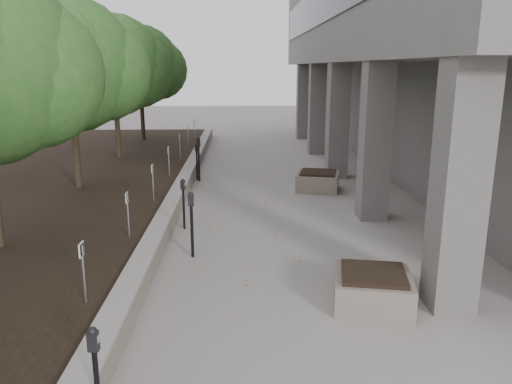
{
  "coord_description": "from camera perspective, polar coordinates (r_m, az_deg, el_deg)",
  "views": [
    {
      "loc": [
        0.02,
        -6.44,
        3.85
      ],
      "look_at": [
        0.36,
        5.55,
        0.83
      ],
      "focal_mm": 34.88,
      "sensor_mm": 36.0,
      "label": 1
    }
  ],
  "objects": [
    {
      "name": "parking_meter_4",
      "position": [
        17.22,
        -6.57,
        3.74
      ],
      "size": [
        0.16,
        0.12,
        1.54
      ],
      "primitive_type": null,
      "rotation": [
        0.0,
        0.0,
        -0.09
      ],
      "color": "black",
      "rests_on": "ground"
    },
    {
      "name": "planter_back",
      "position": [
        16.1,
        7.08,
        1.3
      ],
      "size": [
        1.56,
        1.56,
        0.61
      ],
      "primitive_type": null,
      "rotation": [
        0.0,
        0.0,
        -0.23
      ],
      "color": "gray",
      "rests_on": "ground"
    },
    {
      "name": "parking_sign_7",
      "position": [
        22.26,
        -7.8,
        6.34
      ],
      "size": [
        0.04,
        0.22,
        0.96
      ],
      "primitive_type": null,
      "color": "black",
      "rests_on": "planting_bed"
    },
    {
      "name": "crabapple_tree_5",
      "position": [
        24.92,
        -13.1,
        12.11
      ],
      "size": [
        4.6,
        4.0,
        5.44
      ],
      "primitive_type": null,
      "color": "#285721",
      "rests_on": "planting_bed"
    },
    {
      "name": "parking_meter_5",
      "position": [
        17.42,
        -6.8,
        3.46
      ],
      "size": [
        0.14,
        0.12,
        1.3
      ],
      "primitive_type": null,
      "rotation": [
        0.0,
        0.0,
        0.21
      ],
      "color": "black",
      "rests_on": "ground"
    },
    {
      "name": "crabapple_tree_3",
      "position": [
        15.24,
        -20.45,
        10.53
      ],
      "size": [
        4.6,
        4.0,
        5.44
      ],
      "primitive_type": null,
      "color": "#285721",
      "rests_on": "planting_bed"
    },
    {
      "name": "ground",
      "position": [
        7.5,
        -1.61,
        -16.76
      ],
      "size": [
        90.0,
        90.0,
        0.0
      ],
      "primitive_type": "plane",
      "color": "gray",
      "rests_on": "ground"
    },
    {
      "name": "parking_meter_2",
      "position": [
        12.16,
        -8.3,
        -1.37
      ],
      "size": [
        0.15,
        0.13,
        1.26
      ],
      "primitive_type": null,
      "rotation": [
        0.0,
        0.0,
        -0.35
      ],
      "color": "black",
      "rests_on": "ground"
    },
    {
      "name": "parking_meter_1",
      "position": [
        5.8,
        -17.77,
        -20.13
      ],
      "size": [
        0.14,
        0.1,
        1.3
      ],
      "primitive_type": null,
      "rotation": [
        0.0,
        0.0,
        -0.09
      ],
      "color": "black",
      "rests_on": "ground"
    },
    {
      "name": "planting_bed",
      "position": [
        16.79,
        -20.79,
        0.65
      ],
      "size": [
        7.0,
        26.0,
        0.4
      ],
      "primitive_type": "cube",
      "color": "black",
      "rests_on": "ground"
    },
    {
      "name": "berry_scatter",
      "position": [
        12.06,
        -2.13,
        -4.43
      ],
      "size": [
        3.3,
        14.1,
        0.02
      ],
      "primitive_type": null,
      "color": "maroon",
      "rests_on": "ground"
    },
    {
      "name": "parking_meter_3",
      "position": [
        10.32,
        -7.37,
        -3.75
      ],
      "size": [
        0.14,
        0.1,
        1.4
      ],
      "primitive_type": null,
      "rotation": [
        0.0,
        0.0,
        0.03
      ],
      "color": "black",
      "rests_on": "ground"
    },
    {
      "name": "parking_sign_6",
      "position": [
        19.31,
        -8.71,
        5.13
      ],
      "size": [
        0.04,
        0.22,
        0.96
      ],
      "primitive_type": null,
      "color": "black",
      "rests_on": "planting_bed"
    },
    {
      "name": "parking_sign_3",
      "position": [
        10.64,
        -14.46,
        -2.55
      ],
      "size": [
        0.04,
        0.22,
        0.96
      ],
      "primitive_type": null,
      "color": "black",
      "rests_on": "planting_bed"
    },
    {
      "name": "parking_sign_4",
      "position": [
        13.48,
        -11.73,
        1.11
      ],
      "size": [
        0.04,
        0.22,
        0.96
      ],
      "primitive_type": null,
      "color": "black",
      "rests_on": "planting_bed"
    },
    {
      "name": "parking_sign_8",
      "position": [
        25.22,
        -7.09,
        7.27
      ],
      "size": [
        0.04,
        0.22,
        0.96
      ],
      "primitive_type": null,
      "color": "black",
      "rests_on": "planting_bed"
    },
    {
      "name": "parking_sign_5",
      "position": [
        16.38,
        -9.96,
        3.48
      ],
      "size": [
        0.04,
        0.22,
        0.96
      ],
      "primitive_type": null,
      "color": "black",
      "rests_on": "planting_bed"
    },
    {
      "name": "crabapple_tree_4",
      "position": [
        20.04,
        -15.9,
        11.53
      ],
      "size": [
        4.6,
        4.0,
        5.44
      ],
      "primitive_type": null,
      "color": "#285721",
      "rests_on": "planting_bed"
    },
    {
      "name": "retaining_wall",
      "position": [
        15.96,
        -8.24,
        0.95
      ],
      "size": [
        0.39,
        26.0,
        0.5
      ],
      "primitive_type": null,
      "color": "gray",
      "rests_on": "ground"
    },
    {
      "name": "parking_sign_2",
      "position": [
        7.91,
        -19.17,
        -8.77
      ],
      "size": [
        0.04,
        0.22,
        0.96
      ],
      "primitive_type": null,
      "color": "black",
      "rests_on": "planting_bed"
    },
    {
      "name": "planter_front",
      "position": [
        8.61,
        13.23,
        -10.69
      ],
      "size": [
        1.45,
        1.45,
        0.58
      ],
      "primitive_type": null,
      "rotation": [
        0.0,
        0.0,
        -0.18
      ],
      "color": "gray",
      "rests_on": "ground"
    }
  ]
}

